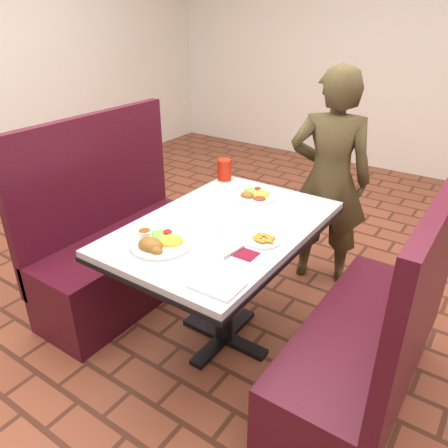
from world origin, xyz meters
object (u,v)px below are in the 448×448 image
at_px(far_dinner_plate, 255,194).
at_px(red_tumbler, 225,170).
at_px(diner_person, 329,180).
at_px(near_dinner_plate, 159,240).
at_px(dining_table, 224,241).
at_px(plantain_plate, 263,240).
at_px(booth_bench_right, 368,351).
at_px(booth_bench_left, 122,251).

height_order(far_dinner_plate, red_tumbler, red_tumbler).
bearing_deg(diner_person, near_dinner_plate, 58.74).
bearing_deg(dining_table, far_dinner_plate, 96.76).
xyz_separation_m(diner_person, far_dinner_plate, (-0.22, -0.57, 0.05)).
relative_size(diner_person, plantain_plate, 8.67).
distance_m(booth_bench_right, plantain_plate, 0.70).
xyz_separation_m(booth_bench_right, near_dinner_plate, (-0.92, -0.35, 0.45)).
bearing_deg(plantain_plate, red_tumbler, 136.94).
bearing_deg(dining_table, diner_person, 79.49).
bearing_deg(diner_person, plantain_plate, 75.86).
height_order(booth_bench_left, near_dinner_plate, booth_bench_left).
distance_m(near_dinner_plate, red_tumbler, 0.90).
xyz_separation_m(booth_bench_left, far_dinner_plate, (0.75, 0.38, 0.44)).
distance_m(booth_bench_left, red_tumbler, 0.84).
distance_m(far_dinner_plate, plantain_plate, 0.52).
height_order(near_dinner_plate, far_dinner_plate, near_dinner_plate).
xyz_separation_m(near_dinner_plate, far_dinner_plate, (0.07, 0.74, -0.01)).
relative_size(dining_table, booth_bench_left, 1.01).
distance_m(dining_table, far_dinner_plate, 0.40).
xyz_separation_m(booth_bench_right, red_tumbler, (-1.15, 0.52, 0.49)).
xyz_separation_m(near_dinner_plate, red_tumbler, (-0.24, 0.87, 0.03)).
distance_m(booth_bench_left, plantain_plate, 1.14).
height_order(diner_person, far_dinner_plate, diner_person).
xyz_separation_m(booth_bench_left, red_tumbler, (0.45, 0.52, 0.49)).
relative_size(booth_bench_right, diner_person, 0.83).
relative_size(dining_table, near_dinner_plate, 4.32).
bearing_deg(booth_bench_left, dining_table, 0.00).
bearing_deg(plantain_plate, booth_bench_left, 177.45).
distance_m(diner_person, near_dinner_plate, 1.34).
relative_size(dining_table, far_dinner_plate, 4.98).
relative_size(dining_table, plantain_plate, 7.26).
bearing_deg(red_tumbler, far_dinner_plate, -23.74).
xyz_separation_m(booth_bench_right, plantain_plate, (-0.54, -0.05, 0.43)).
relative_size(dining_table, diner_person, 0.84).
height_order(booth_bench_right, plantain_plate, booth_bench_right).
height_order(diner_person, red_tumbler, diner_person).
distance_m(booth_bench_right, diner_person, 1.20).
relative_size(dining_table, booth_bench_right, 1.01).
height_order(booth_bench_left, red_tumbler, booth_bench_left).
distance_m(diner_person, far_dinner_plate, 0.61).
height_order(booth_bench_left, booth_bench_right, same).
bearing_deg(diner_person, red_tumbler, 20.54).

